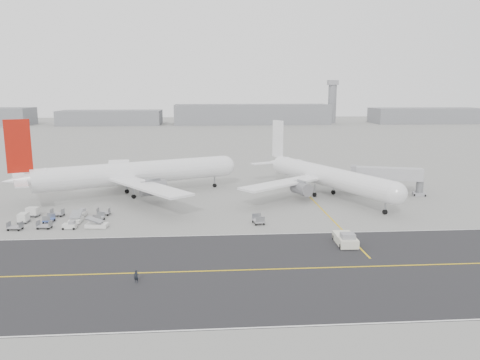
{
  "coord_description": "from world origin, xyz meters",
  "views": [
    {
      "loc": [
        6.24,
        -78.04,
        24.17
      ],
      "look_at": [
        12.95,
        12.0,
        6.73
      ],
      "focal_mm": 35.0,
      "sensor_mm": 36.0,
      "label": 1
    }
  ],
  "objects": [
    {
      "name": "gse_cluster",
      "position": [
        -20.41,
        8.05,
        0.0
      ],
      "size": [
        22.68,
        18.08,
        1.9
      ],
      "primitive_type": null,
      "rotation": [
        0.0,
        0.0,
        -0.1
      ],
      "color": "gray",
      "rests_on": "ground"
    },
    {
      "name": "airliner_b",
      "position": [
        33.71,
        26.12,
        4.7
      ],
      "size": [
        43.45,
        44.49,
        16.28
      ],
      "rotation": [
        0.0,
        0.0,
        0.42
      ],
      "color": "white",
      "rests_on": "ground"
    },
    {
      "name": "jet_bridge",
      "position": [
        48.8,
        26.91,
        4.54
      ],
      "size": [
        17.31,
        8.14,
        6.51
      ],
      "rotation": [
        0.0,
        0.0,
        -0.31
      ],
      "color": "gray",
      "rests_on": "ground"
    },
    {
      "name": "airliner_a",
      "position": [
        -11.06,
        29.35,
        5.29
      ],
      "size": [
        50.33,
        49.24,
        18.33
      ],
      "rotation": [
        0.0,
        0.0,
        1.97
      ],
      "color": "white",
      "rests_on": "ground"
    },
    {
      "name": "horizon_buildings",
      "position": [
        30.0,
        260.0,
        0.0
      ],
      "size": [
        520.0,
        28.0,
        28.0
      ],
      "primitive_type": null,
      "color": "gray",
      "rests_on": "ground"
    },
    {
      "name": "stray_dolly",
      "position": [
        15.73,
        4.21,
        0.0
      ],
      "size": [
        2.14,
        3.03,
        1.72
      ],
      "primitive_type": null,
      "rotation": [
        0.0,
        0.0,
        0.16
      ],
      "color": "silver",
      "rests_on": "ground"
    },
    {
      "name": "pushback_tug",
      "position": [
        28.21,
        -8.56,
        0.91
      ],
      "size": [
        3.03,
        7.81,
        2.23
      ],
      "rotation": [
        0.0,
        0.0,
        -0.03
      ],
      "color": "silver",
      "rests_on": "ground"
    },
    {
      "name": "control_tower",
      "position": [
        100.0,
        265.0,
        16.25
      ],
      "size": [
        7.0,
        7.0,
        31.25
      ],
      "color": "gray",
      "rests_on": "ground"
    },
    {
      "name": "taxiway",
      "position": [
        5.02,
        -17.98,
        0.01
      ],
      "size": [
        220.0,
        59.0,
        0.03
      ],
      "color": "#262629",
      "rests_on": "ground"
    },
    {
      "name": "ground",
      "position": [
        0.0,
        0.0,
        0.0
      ],
      "size": [
        700.0,
        700.0,
        0.0
      ],
      "primitive_type": "plane",
      "color": "gray",
      "rests_on": "ground"
    },
    {
      "name": "ground_crew_a",
      "position": [
        -2.78,
        -21.2,
        0.85
      ],
      "size": [
        0.71,
        0.57,
        1.7
      ],
      "primitive_type": "imported",
      "rotation": [
        0.0,
        0.0,
        -0.31
      ],
      "color": "black",
      "rests_on": "ground"
    }
  ]
}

